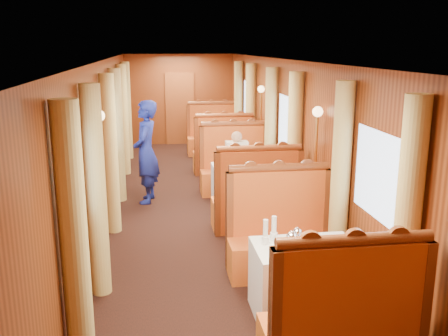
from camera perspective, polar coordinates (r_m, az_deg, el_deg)
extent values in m
cube|color=brown|center=(14.13, -5.07, 6.77)|extent=(0.80, 0.04, 2.00)
cube|color=white|center=(5.32, 9.22, -12.58)|extent=(1.05, 0.72, 0.75)
cube|color=#B42F14|center=(4.13, 14.35, -13.63)|extent=(1.30, 0.12, 0.80)
cylinder|color=brown|center=(3.95, 14.74, -7.94)|extent=(1.23, 0.10, 0.10)
cube|color=#B42F14|center=(6.21, 6.56, -10.01)|extent=(1.30, 0.55, 0.45)
cube|color=#B42F14|center=(6.18, 6.22, -3.91)|extent=(1.30, 0.12, 0.80)
cylinder|color=brown|center=(6.06, 6.33, 0.06)|extent=(1.23, 0.10, 0.10)
cube|color=white|center=(8.50, 2.30, -2.22)|extent=(1.05, 0.72, 0.75)
cube|color=#B42F14|center=(7.66, 3.57, -5.25)|extent=(1.30, 0.55, 0.45)
cube|color=#B42F14|center=(7.27, 3.98, -1.14)|extent=(1.30, 0.12, 0.80)
cylinder|color=brown|center=(7.17, 4.04, 2.26)|extent=(1.23, 0.10, 0.10)
cube|color=#B42F14|center=(9.44, 1.26, -1.52)|extent=(1.30, 0.55, 0.45)
cube|color=#B42F14|center=(9.50, 1.07, 2.46)|extent=(1.30, 0.12, 0.80)
cylinder|color=brown|center=(9.43, 1.08, 5.08)|extent=(1.23, 0.10, 0.10)
cube|color=white|center=(11.86, -0.72, 2.41)|extent=(1.05, 0.72, 0.75)
cube|color=#B42F14|center=(10.98, -0.09, 0.67)|extent=(1.30, 0.55, 0.45)
cube|color=#B42F14|center=(10.64, 0.07, 3.69)|extent=(1.30, 0.12, 0.80)
cylinder|color=brown|center=(10.57, 0.07, 6.04)|extent=(1.23, 0.10, 0.10)
cube|color=#B42F14|center=(12.82, -1.27, 2.59)|extent=(1.30, 0.55, 0.45)
cube|color=#B42F14|center=(12.92, -1.40, 5.49)|extent=(1.30, 0.12, 0.80)
cylinder|color=brown|center=(12.87, -1.41, 7.43)|extent=(1.23, 0.10, 0.10)
cube|color=silver|center=(5.06, 8.66, -9.22)|extent=(0.41, 0.36, 0.01)
cylinder|color=white|center=(5.14, 12.86, -9.04)|extent=(0.24, 0.24, 0.01)
cylinder|color=white|center=(5.15, 4.74, -8.23)|extent=(0.08, 0.08, 0.08)
cylinder|color=white|center=(5.11, 4.77, -6.85)|extent=(0.05, 0.05, 0.18)
cylinder|color=white|center=(5.26, 5.70, -7.80)|extent=(0.08, 0.08, 0.08)
cylinder|color=white|center=(5.21, 5.74, -6.44)|extent=(0.05, 0.05, 0.18)
cylinder|color=silver|center=(8.38, 2.34, 0.68)|extent=(0.06, 0.06, 0.14)
cylinder|color=silver|center=(11.80, -0.66, 4.55)|extent=(0.06, 0.06, 0.14)
cylinder|color=#DCC471|center=(4.11, -16.71, -8.92)|extent=(0.22, 0.22, 2.35)
cylinder|color=#DCC471|center=(5.57, -14.42, -2.76)|extent=(0.22, 0.22, 2.35)
cylinder|color=#DCC471|center=(4.58, 20.14, -6.84)|extent=(0.22, 0.22, 2.35)
cylinder|color=#DCC471|center=(5.92, 13.14, -1.70)|extent=(0.22, 0.22, 2.35)
cylinder|color=#DCC471|center=(7.45, -12.88, 1.47)|extent=(0.22, 0.22, 2.35)
cylinder|color=#DCC471|center=(8.97, -12.10, 3.58)|extent=(0.22, 0.22, 2.35)
cylinder|color=#DCC471|center=(7.71, 8.01, 2.11)|extent=(0.22, 0.22, 2.35)
cylinder|color=#DCC471|center=(9.19, 5.35, 4.07)|extent=(0.22, 0.22, 2.35)
cylinder|color=#DCC471|center=(10.88, -11.44, 5.38)|extent=(0.22, 0.22, 2.35)
cylinder|color=#DCC471|center=(12.43, -11.06, 6.42)|extent=(0.22, 0.22, 2.35)
cylinder|color=#DCC471|center=(11.07, 3.04, 5.77)|extent=(0.22, 0.22, 2.35)
cylinder|color=#DCC471|center=(12.59, 1.67, 6.76)|extent=(0.22, 0.22, 2.35)
cylinder|color=#BF8C3F|center=(6.57, -13.59, -2.46)|extent=(0.04, 0.04, 1.85)
sphere|color=#FFD18C|center=(6.38, -14.07, 5.81)|extent=(0.14, 0.14, 0.14)
cylinder|color=#BF8C3F|center=(6.88, 10.31, -1.57)|extent=(0.04, 0.04, 1.85)
sphere|color=#FFD18C|center=(6.69, 10.66, 6.34)|extent=(0.14, 0.14, 0.14)
cylinder|color=#BF8C3F|center=(9.97, -11.79, 3.14)|extent=(0.04, 0.04, 1.85)
sphere|color=#FFD18C|center=(9.84, -12.06, 8.61)|extent=(0.14, 0.14, 0.14)
cylinder|color=#BF8C3F|center=(10.17, 4.17, 3.61)|extent=(0.04, 0.04, 1.85)
sphere|color=#FFD18C|center=(10.05, 4.27, 8.98)|extent=(0.14, 0.14, 0.14)
imported|color=navy|center=(8.85, -8.90, 1.81)|extent=(0.51, 0.71, 1.81)
cube|color=beige|center=(9.15, 1.46, 1.37)|extent=(0.40, 0.24, 0.55)
sphere|color=tan|center=(9.08, 1.47, 3.59)|extent=(0.20, 0.20, 0.20)
cube|color=beige|center=(9.04, 1.62, -0.29)|extent=(0.36, 0.30, 0.14)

